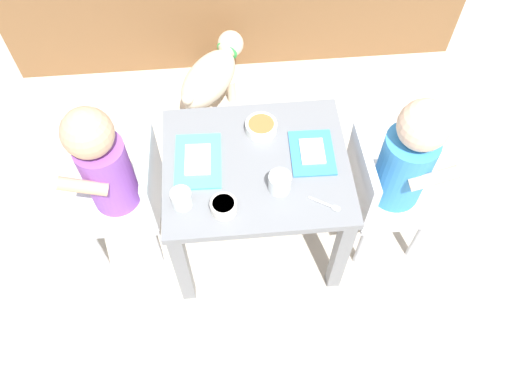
{
  "coord_description": "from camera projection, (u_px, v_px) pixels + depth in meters",
  "views": [
    {
      "loc": [
        -0.08,
        -0.92,
        1.72
      ],
      "look_at": [
        0.0,
        0.0,
        0.3
      ],
      "focal_mm": 35.96,
      "sensor_mm": 36.0,
      "label": 1
    }
  ],
  "objects": [
    {
      "name": "water_cup_left",
      "position": [
        280.0,
        183.0,
        1.49
      ],
      "size": [
        0.07,
        0.07,
        0.06
      ],
      "color": "white",
      "rests_on": "dining_table"
    },
    {
      "name": "food_tray_left",
      "position": [
        198.0,
        161.0,
        1.56
      ],
      "size": [
        0.15,
        0.21,
        0.02
      ],
      "color": "#4CC6BC",
      "rests_on": "dining_table"
    },
    {
      "name": "seated_child_left",
      "position": [
        110.0,
        171.0,
        1.57
      ],
      "size": [
        0.29,
        0.29,
        0.7
      ],
      "color": "silver",
      "rests_on": "ground"
    },
    {
      "name": "food_tray_right",
      "position": [
        312.0,
        152.0,
        1.58
      ],
      "size": [
        0.14,
        0.18,
        0.02
      ],
      "color": "#388CD8",
      "rests_on": "dining_table"
    },
    {
      "name": "dog",
      "position": [
        212.0,
        75.0,
        2.15
      ],
      "size": [
        0.33,
        0.41,
        0.28
      ],
      "color": "beige",
      "rests_on": "ground"
    },
    {
      "name": "veggie_bowl_far",
      "position": [
        224.0,
        206.0,
        1.46
      ],
      "size": [
        0.08,
        0.08,
        0.04
      ],
      "color": "silver",
      "rests_on": "dining_table"
    },
    {
      "name": "ground_plane",
      "position": [
        256.0,
        235.0,
        1.95
      ],
      "size": [
        7.0,
        7.0,
        0.0
      ],
      "primitive_type": "plane",
      "color": "beige"
    },
    {
      "name": "cereal_bowl_left_side",
      "position": [
        261.0,
        127.0,
        1.62
      ],
      "size": [
        0.1,
        0.1,
        0.03
      ],
      "color": "white",
      "rests_on": "dining_table"
    },
    {
      "name": "dining_table",
      "position": [
        256.0,
        180.0,
        1.64
      ],
      "size": [
        0.57,
        0.49,
        0.46
      ],
      "color": "slate",
      "rests_on": "ground"
    },
    {
      "name": "spoon_by_left_tray",
      "position": [
        328.0,
        205.0,
        1.48
      ],
      "size": [
        0.09,
        0.06,
        0.01
      ],
      "color": "silver",
      "rests_on": "dining_table"
    },
    {
      "name": "water_cup_right",
      "position": [
        182.0,
        199.0,
        1.47
      ],
      "size": [
        0.06,
        0.06,
        0.06
      ],
      "color": "white",
      "rests_on": "dining_table"
    },
    {
      "name": "seated_child_right",
      "position": [
        402.0,
        165.0,
        1.58
      ],
      "size": [
        0.29,
        0.29,
        0.71
      ],
      "color": "silver",
      "rests_on": "ground"
    }
  ]
}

